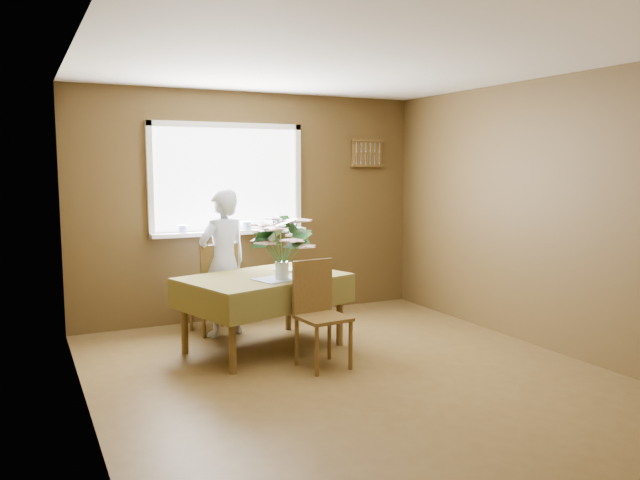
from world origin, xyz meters
name	(u,v)px	position (x,y,z in m)	size (l,w,h in m)	color
floor	(350,374)	(0.00, 0.00, 0.00)	(4.50, 4.50, 0.00)	#503B1B
ceiling	(351,61)	(0.00, 0.00, 2.50)	(4.50, 4.50, 0.00)	white
wall_back	(253,206)	(0.00, 2.25, 1.25)	(4.00, 4.00, 0.00)	brown
wall_front	(580,261)	(0.00, -2.25, 1.25)	(4.00, 4.00, 0.00)	brown
wall_left	(83,235)	(-2.00, 0.00, 1.25)	(4.50, 4.50, 0.00)	brown
wall_right	(538,214)	(2.00, 0.00, 1.25)	(4.50, 4.50, 0.00)	brown
window_assembly	(229,197)	(-0.29, 2.20, 1.36)	(1.72, 0.20, 1.22)	white
spoon_rack	(367,153)	(1.45, 2.22, 1.85)	(0.44, 0.05, 0.33)	brown
dining_table	(263,285)	(-0.37, 0.97, 0.61)	(1.64, 1.33, 0.70)	brown
chair_far	(216,285)	(-0.61, 1.69, 0.51)	(0.44, 0.44, 0.93)	brown
chair_near	(319,308)	(-0.12, 0.34, 0.49)	(0.42, 0.42, 0.90)	brown
seated_woman	(223,263)	(-0.56, 1.60, 0.74)	(0.54, 0.35, 1.47)	white
flower_bouquet	(282,240)	(-0.28, 0.75, 1.04)	(0.63, 0.63, 0.54)	white
side_plate	(286,269)	(-0.06, 1.17, 0.70)	(0.26, 0.26, 0.01)	white
table_knife	(295,276)	(-0.13, 0.80, 0.70)	(0.02, 0.21, 0.00)	silver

